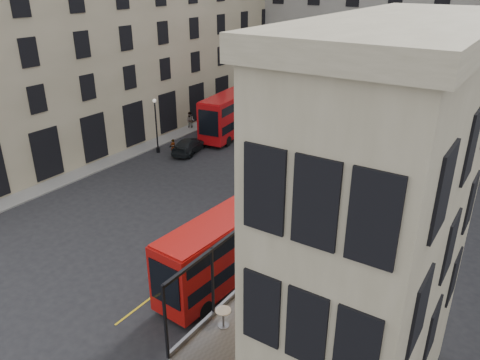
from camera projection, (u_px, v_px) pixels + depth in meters
The scene contains 31 objects.
ground at pixel (165, 323), 23.53m from camera, with size 140.00×140.00×0.00m, color black.
host_building_main at pixel (378, 251), 15.34m from camera, with size 7.26×11.40×15.10m.
host_frontage at pixel (280, 340), 19.33m from camera, with size 3.00×11.00×4.50m, color #C3B592.
cafe_floor at pixel (282, 295), 18.40m from camera, with size 3.00×10.00×0.10m, color slate.
building_left at pixel (91, 23), 47.71m from camera, with size 14.60×50.60×22.00m.
gateway at pixel (387, 31), 58.78m from camera, with size 35.00×10.60×18.00m.
pavement_far at pixel (343, 120), 55.47m from camera, with size 40.00×12.00×0.12m, color slate.
pavement_left at pixel (75, 160), 43.72m from camera, with size 8.00×48.00×0.12m, color slate.
traffic_light_near at pixel (269, 190), 32.18m from camera, with size 0.16×0.20×3.80m.
traffic_light_far at pixel (232, 108), 51.42m from camera, with size 0.16×0.20×3.80m.
street_lamp_a at pixel (157, 129), 44.83m from camera, with size 0.36×0.36×5.33m.
street_lamp_b at pixel (331, 109), 51.47m from camera, with size 0.36×0.36×5.33m.
bus_near at pixel (232, 241), 26.30m from camera, with size 3.01×10.58×4.17m.
bus_far at pixel (235, 110), 50.20m from camera, with size 4.13×11.83×4.62m.
car_a at pixel (259, 180), 38.10m from camera, with size 1.51×3.75×1.28m, color #A2A5AA.
car_b at pixel (315, 130), 49.62m from camera, with size 1.64×4.69×1.55m, color #B3270B.
car_c at pixel (189, 146), 45.53m from camera, with size 1.97×4.84×1.40m, color black.
bicycle at pixel (315, 189), 36.98m from camera, with size 0.61×1.74×0.91m, color gray.
cyclist at pixel (252, 163), 40.74m from camera, with size 0.71×0.47×1.95m, color #B4E718.
pedestrian_a at pixel (190, 121), 52.12m from camera, with size 0.96×0.75×1.97m, color gray.
pedestrian_b at pixel (268, 126), 50.50m from camera, with size 1.21×0.69×1.87m, color gray.
pedestrian_c at pixel (393, 127), 50.18m from camera, with size 1.13×0.47×1.93m, color gray.
pedestrian_d at pixel (389, 138), 47.19m from camera, with size 0.84×0.55×1.72m, color gray.
pedestrian_e at pixel (173, 147), 44.89m from camera, with size 0.58×0.38×1.58m, color gray.
cafe_table_near at pixel (223, 316), 16.52m from camera, with size 0.56×0.56×0.70m.
cafe_table_mid at pixel (261, 285), 18.04m from camera, with size 0.64×0.64×0.81m.
cafe_table_far at pixel (295, 247), 20.52m from camera, with size 0.63×0.63×0.79m.
cafe_chair_a at pixel (271, 346), 15.49m from camera, with size 0.44×0.44×0.81m.
cafe_chair_b at pixel (301, 300), 17.63m from camera, with size 0.46×0.46×0.85m.
cafe_chair_c at pixel (310, 283), 18.59m from camera, with size 0.48×0.48×0.90m.
cafe_chair_d at pixel (343, 249), 20.91m from camera, with size 0.44×0.44×0.77m.
Camera 1 is at (13.37, -13.39, 16.18)m, focal length 35.00 mm.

